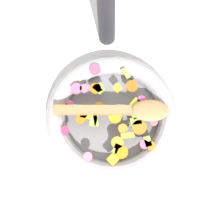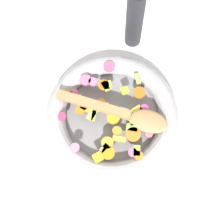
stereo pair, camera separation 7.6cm
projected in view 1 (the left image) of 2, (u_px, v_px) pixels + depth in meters
name	position (u px, v px, depth m)	size (l,w,h in m)	color
ground_plane	(112.00, 118.00, 0.81)	(4.00, 4.00, 0.00)	silver
skillet	(112.00, 116.00, 0.79)	(0.33, 0.33, 0.05)	slate
chopped_vegetables	(110.00, 114.00, 0.75)	(0.26, 0.26, 0.01)	orange
wooden_spoon	(124.00, 110.00, 0.75)	(0.27, 0.15, 0.01)	#A87F51
pepper_mill	(106.00, 16.00, 0.79)	(0.04, 0.04, 0.22)	#232328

